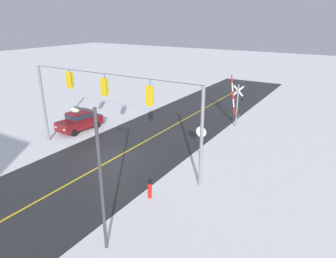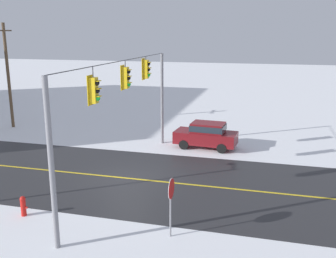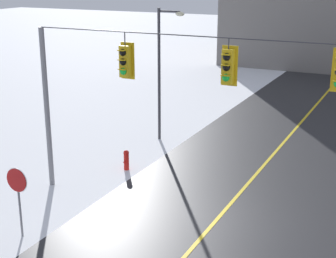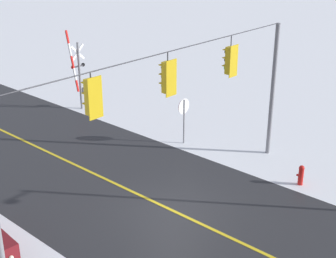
{
  "view_description": "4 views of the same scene",
  "coord_description": "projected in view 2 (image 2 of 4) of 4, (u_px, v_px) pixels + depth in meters",
  "views": [
    {
      "loc": [
        -13.95,
        15.02,
        9.69
      ],
      "look_at": [
        -3.42,
        -2.11,
        2.35
      ],
      "focal_mm": 32.77,
      "sensor_mm": 36.0,
      "label": 1
    },
    {
      "loc": [
        -18.02,
        -7.06,
        7.56
      ],
      "look_at": [
        -1.23,
        -2.61,
        3.18
      ],
      "focal_mm": 41.14,
      "sensor_mm": 36.0,
      "label": 2
    },
    {
      "loc": [
        5.5,
        -14.82,
        8.15
      ],
      "look_at": [
        -1.47,
        -0.73,
        3.28
      ],
      "focal_mm": 54.63,
      "sensor_mm": 36.0,
      "label": 3
    },
    {
      "loc": [
        12.17,
        10.62,
        9.96
      ],
      "look_at": [
        -1.17,
        -1.23,
        2.67
      ],
      "focal_mm": 52.34,
      "sensor_mm": 36.0,
      "label": 4
    }
  ],
  "objects": [
    {
      "name": "ground_plane",
      "position": [
        127.0,
        178.0,
        20.49
      ],
      "size": [
        160.0,
        160.0,
        0.0
      ],
      "primitive_type": "plane",
      "color": "white"
    },
    {
      "name": "road_asphalt",
      "position": [
        28.0,
        168.0,
        21.98
      ],
      "size": [
        9.0,
        80.0,
        0.01
      ],
      "primitive_type": "cube",
      "color": "#28282B",
      "rests_on": "ground"
    },
    {
      "name": "lane_centre_line",
      "position": [
        28.0,
        168.0,
        21.98
      ],
      "size": [
        0.14,
        72.0,
        0.01
      ],
      "primitive_type": "cube",
      "color": "gold",
      "rests_on": "ground"
    },
    {
      "name": "signal_span",
      "position": [
        125.0,
        99.0,
        19.49
      ],
      "size": [
        14.2,
        0.47,
        6.22
      ],
      "color": "gray",
      "rests_on": "ground"
    },
    {
      "name": "stop_sign",
      "position": [
        171.0,
        195.0,
        14.26
      ],
      "size": [
        0.8,
        0.09,
        2.35
      ],
      "color": "gray",
      "rests_on": "ground"
    },
    {
      "name": "parked_car_maroon",
      "position": [
        206.0,
        134.0,
        25.65
      ],
      "size": [
        2.09,
        4.3,
        1.74
      ],
      "color": "maroon",
      "rests_on": "ground"
    },
    {
      "name": "fire_hydrant",
      "position": [
        23.0,
        205.0,
        16.22
      ],
      "size": [
        0.24,
        0.31,
        0.88
      ],
      "color": "red",
      "rests_on": "ground"
    },
    {
      "name": "utility_pole",
      "position": [
        8.0,
        75.0,
        30.57
      ],
      "size": [
        1.8,
        0.24,
        8.28
      ],
      "color": "brown",
      "rests_on": "ground"
    }
  ]
}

